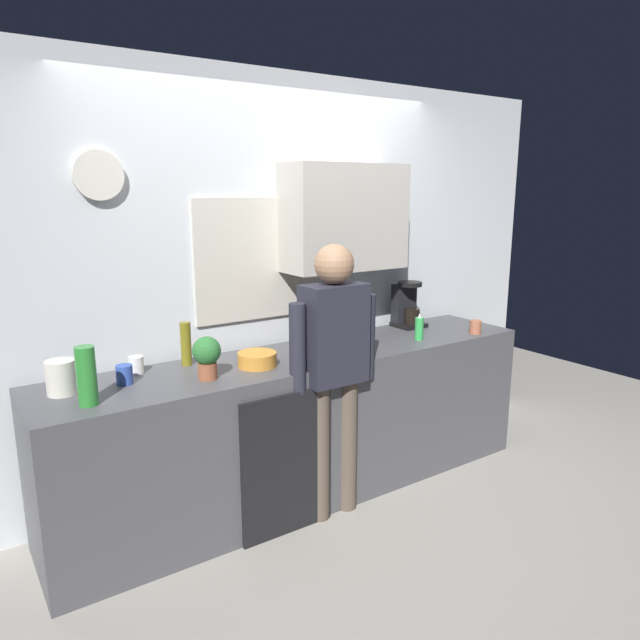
{
  "coord_description": "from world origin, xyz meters",
  "views": [
    {
      "loc": [
        -1.84,
        -2.57,
        1.89
      ],
      "look_at": [
        0.08,
        0.25,
        1.12
      ],
      "focal_mm": 32.72,
      "sensor_mm": 36.0,
      "label": 1
    }
  ],
  "objects_px": {
    "bottle_clear_soda": "(87,376)",
    "cup_terracotta_mug": "(475,327)",
    "mixing_bowl": "(257,359)",
    "storage_canister": "(61,377)",
    "bottle_olive_oil": "(186,344)",
    "person_at_sink": "(334,360)",
    "cup_white_mug": "(136,365)",
    "cup_blue_mug": "(124,375)",
    "bottle_amber_beer": "(300,329)",
    "potted_plant": "(207,355)",
    "coffee_maker": "(407,306)",
    "dish_soap": "(419,328)",
    "bottle_red_vinegar": "(311,334)"
  },
  "relations": [
    {
      "from": "bottle_amber_beer",
      "to": "potted_plant",
      "type": "distance_m",
      "value": 0.8
    },
    {
      "from": "cup_blue_mug",
      "to": "mixing_bowl",
      "type": "distance_m",
      "value": 0.72
    },
    {
      "from": "coffee_maker",
      "to": "bottle_red_vinegar",
      "type": "relative_size",
      "value": 1.5
    },
    {
      "from": "bottle_olive_oil",
      "to": "storage_canister",
      "type": "xyz_separation_m",
      "value": [
        -0.69,
        -0.12,
        -0.04
      ]
    },
    {
      "from": "coffee_maker",
      "to": "dish_soap",
      "type": "xyz_separation_m",
      "value": [
        -0.2,
        -0.34,
        -0.07
      ]
    },
    {
      "from": "bottle_olive_oil",
      "to": "cup_terracotta_mug",
      "type": "relative_size",
      "value": 2.72
    },
    {
      "from": "cup_blue_mug",
      "to": "mixing_bowl",
      "type": "bearing_deg",
      "value": -8.9
    },
    {
      "from": "dish_soap",
      "to": "cup_terracotta_mug",
      "type": "bearing_deg",
      "value": -11.83
    },
    {
      "from": "dish_soap",
      "to": "potted_plant",
      "type": "bearing_deg",
      "value": 179.09
    },
    {
      "from": "potted_plant",
      "to": "storage_canister",
      "type": "xyz_separation_m",
      "value": [
        -0.68,
        0.18,
        -0.05
      ]
    },
    {
      "from": "storage_canister",
      "to": "coffee_maker",
      "type": "bearing_deg",
      "value": 3.27
    },
    {
      "from": "cup_white_mug",
      "to": "cup_blue_mug",
      "type": "distance_m",
      "value": 0.18
    },
    {
      "from": "dish_soap",
      "to": "cup_blue_mug",
      "type": "bearing_deg",
      "value": 174.27
    },
    {
      "from": "storage_canister",
      "to": "person_at_sink",
      "type": "height_order",
      "value": "person_at_sink"
    },
    {
      "from": "dish_soap",
      "to": "bottle_red_vinegar",
      "type": "bearing_deg",
      "value": 166.77
    },
    {
      "from": "person_at_sink",
      "to": "bottle_olive_oil",
      "type": "bearing_deg",
      "value": 133.34
    },
    {
      "from": "mixing_bowl",
      "to": "bottle_olive_oil",
      "type": "bearing_deg",
      "value": 142.53
    },
    {
      "from": "cup_terracotta_mug",
      "to": "potted_plant",
      "type": "distance_m",
      "value": 1.95
    },
    {
      "from": "storage_canister",
      "to": "cup_terracotta_mug",
      "type": "bearing_deg",
      "value": -6.54
    },
    {
      "from": "cup_white_mug",
      "to": "dish_soap",
      "type": "xyz_separation_m",
      "value": [
        1.78,
        -0.33,
        0.03
      ]
    },
    {
      "from": "bottle_red_vinegar",
      "to": "dish_soap",
      "type": "xyz_separation_m",
      "value": [
        0.75,
        -0.18,
        -0.03
      ]
    },
    {
      "from": "cup_terracotta_mug",
      "to": "cup_white_mug",
      "type": "height_order",
      "value": "cup_white_mug"
    },
    {
      "from": "person_at_sink",
      "to": "bottle_amber_beer",
      "type": "bearing_deg",
      "value": 70.66
    },
    {
      "from": "coffee_maker",
      "to": "cup_blue_mug",
      "type": "distance_m",
      "value": 2.09
    },
    {
      "from": "bottle_red_vinegar",
      "to": "potted_plant",
      "type": "distance_m",
      "value": 0.77
    },
    {
      "from": "bottle_amber_beer",
      "to": "mixing_bowl",
      "type": "height_order",
      "value": "bottle_amber_beer"
    },
    {
      "from": "dish_soap",
      "to": "bottle_olive_oil",
      "type": "bearing_deg",
      "value": 167.77
    },
    {
      "from": "coffee_maker",
      "to": "mixing_bowl",
      "type": "distance_m",
      "value": 1.4
    },
    {
      "from": "cup_blue_mug",
      "to": "person_at_sink",
      "type": "xyz_separation_m",
      "value": [
        1.06,
        -0.36,
        -0.01
      ]
    },
    {
      "from": "coffee_maker",
      "to": "cup_white_mug",
      "type": "relative_size",
      "value": 3.47
    },
    {
      "from": "person_at_sink",
      "to": "cup_white_mug",
      "type": "bearing_deg",
      "value": 141.96
    },
    {
      "from": "cup_white_mug",
      "to": "storage_canister",
      "type": "height_order",
      "value": "storage_canister"
    },
    {
      "from": "bottle_olive_oil",
      "to": "cup_white_mug",
      "type": "height_order",
      "value": "bottle_olive_oil"
    },
    {
      "from": "bottle_clear_soda",
      "to": "storage_canister",
      "type": "height_order",
      "value": "bottle_clear_soda"
    },
    {
      "from": "bottle_clear_soda",
      "to": "cup_terracotta_mug",
      "type": "bearing_deg",
      "value": -1.67
    },
    {
      "from": "bottle_olive_oil",
      "to": "mixing_bowl",
      "type": "xyz_separation_m",
      "value": [
        0.32,
        -0.25,
        -0.08
      ]
    },
    {
      "from": "bottle_olive_oil",
      "to": "cup_terracotta_mug",
      "type": "bearing_deg",
      "value": -12.14
    },
    {
      "from": "cup_terracotta_mug",
      "to": "person_at_sink",
      "type": "distance_m",
      "value": 1.26
    },
    {
      "from": "cup_terracotta_mug",
      "to": "mixing_bowl",
      "type": "height_order",
      "value": "cup_terracotta_mug"
    },
    {
      "from": "bottle_olive_oil",
      "to": "cup_terracotta_mug",
      "type": "distance_m",
      "value": 1.98
    },
    {
      "from": "cup_terracotta_mug",
      "to": "person_at_sink",
      "type": "xyz_separation_m",
      "value": [
        -1.26,
        -0.08,
        -0.01
      ]
    },
    {
      "from": "bottle_red_vinegar",
      "to": "person_at_sink",
      "type": "bearing_deg",
      "value": -101.5
    },
    {
      "from": "storage_canister",
      "to": "bottle_olive_oil",
      "type": "bearing_deg",
      "value": 9.58
    },
    {
      "from": "bottle_olive_oil",
      "to": "person_at_sink",
      "type": "height_order",
      "value": "person_at_sink"
    },
    {
      "from": "bottle_clear_soda",
      "to": "dish_soap",
      "type": "relative_size",
      "value": 1.56
    },
    {
      "from": "potted_plant",
      "to": "storage_canister",
      "type": "relative_size",
      "value": 1.35
    },
    {
      "from": "bottle_clear_soda",
      "to": "potted_plant",
      "type": "distance_m",
      "value": 0.61
    },
    {
      "from": "cup_terracotta_mug",
      "to": "bottle_red_vinegar",
      "type": "bearing_deg",
      "value": 167.29
    },
    {
      "from": "potted_plant",
      "to": "bottle_clear_soda",
      "type": "bearing_deg",
      "value": -176.03
    },
    {
      "from": "cup_terracotta_mug",
      "to": "mixing_bowl",
      "type": "distance_m",
      "value": 1.63
    }
  ]
}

